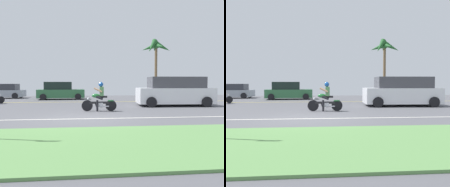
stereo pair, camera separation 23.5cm
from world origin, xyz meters
The scene contains 9 objects.
ground centered at (0.00, 3.00, -0.02)m, with size 56.00×30.00×0.04m, color #545459.
grass_median centered at (0.00, -4.10, 0.03)m, with size 56.00×3.80×0.06m, color #5B8C4C.
lane_line_near centered at (0.00, -0.10, 0.00)m, with size 50.40×0.12×0.01m, color silver.
lane_line_far centered at (0.00, 8.48, 0.00)m, with size 50.40×0.12×0.01m, color yellow.
motorcyclist centered at (0.80, 2.47, 0.65)m, with size 1.83×0.60×1.53m.
suv_nearby centered at (5.84, 4.84, 0.91)m, with size 5.04×2.37×1.87m.
parked_car_0 centered at (-8.08, 13.99, 0.67)m, with size 4.08×2.05×1.42m.
parked_car_1 centered at (-2.32, 11.86, 0.75)m, with size 4.32×2.29×1.60m.
palm_tree_0 centered at (7.90, 15.80, 5.30)m, with size 3.38×3.53×6.46m.
Camera 1 is at (0.19, -9.39, 1.44)m, focal length 36.36 mm.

